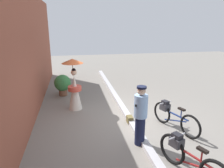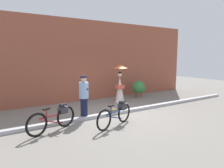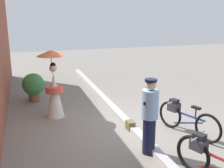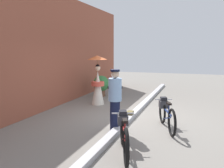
{
  "view_description": "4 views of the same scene",
  "coord_description": "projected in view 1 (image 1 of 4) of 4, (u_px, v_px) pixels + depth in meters",
  "views": [
    {
      "loc": [
        -5.83,
        1.72,
        3.04
      ],
      "look_at": [
        -0.01,
        0.58,
        1.28
      ],
      "focal_mm": 32.61,
      "sensor_mm": 36.0,
      "label": 1
    },
    {
      "loc": [
        -4.35,
        -6.57,
        2.28
      ],
      "look_at": [
        0.01,
        0.36,
        1.17
      ],
      "focal_mm": 32.53,
      "sensor_mm": 36.0,
      "label": 2
    },
    {
      "loc": [
        -5.98,
        2.42,
        2.84
      ],
      "look_at": [
        0.09,
        0.44,
        1.15
      ],
      "focal_mm": 43.55,
      "sensor_mm": 36.0,
      "label": 3
    },
    {
      "loc": [
        -7.25,
        -1.87,
        2.09
      ],
      "look_at": [
        -0.17,
        0.61,
        1.04
      ],
      "focal_mm": 39.44,
      "sensor_mm": 36.0,
      "label": 4
    }
  ],
  "objects": [
    {
      "name": "ground_plane",
      "position": [
        129.0,
        120.0,
        6.67
      ],
      "size": [
        30.0,
        30.0,
        0.0
      ],
      "primitive_type": "plane",
      "color": "gray"
    },
    {
      "name": "building_wall",
      "position": [
        16.0,
        61.0,
        5.49
      ],
      "size": [
        14.0,
        0.4,
        4.14
      ],
      "primitive_type": "cube",
      "color": "brown",
      "rests_on": "ground_plane"
    },
    {
      "name": "sidewalk_curb",
      "position": [
        129.0,
        119.0,
        6.65
      ],
      "size": [
        14.0,
        0.2,
        0.12
      ],
      "primitive_type": "cube",
      "color": "#B2B2B7",
      "rests_on": "ground_plane"
    },
    {
      "name": "bicycle_near_officer",
      "position": [
        189.0,
        158.0,
        4.16
      ],
      "size": [
        1.67,
        0.72,
        0.79
      ],
      "color": "black",
      "rests_on": "ground_plane"
    },
    {
      "name": "bicycle_far_side",
      "position": [
        173.0,
        116.0,
        6.05
      ],
      "size": [
        1.68,
        0.71,
        0.78
      ],
      "color": "black",
      "rests_on": "ground_plane"
    },
    {
      "name": "person_officer",
      "position": [
        141.0,
        115.0,
        5.13
      ],
      "size": [
        0.34,
        0.36,
        1.59
      ],
      "color": "#141938",
      "rests_on": "ground_plane"
    },
    {
      "name": "person_with_parasol",
      "position": [
        74.0,
        85.0,
        7.34
      ],
      "size": [
        0.76,
        0.76,
        1.87
      ],
      "color": "silver",
      "rests_on": "ground_plane"
    },
    {
      "name": "potted_plant_by_door",
      "position": [
        63.0,
        84.0,
        8.89
      ],
      "size": [
        0.73,
        0.72,
        0.93
      ],
      "color": "brown",
      "rests_on": "ground_plane"
    },
    {
      "name": "backpack_on_pavement",
      "position": [
        130.0,
        119.0,
        6.5
      ],
      "size": [
        0.26,
        0.17,
        0.21
      ],
      "color": "brown",
      "rests_on": "ground_plane"
    }
  ]
}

